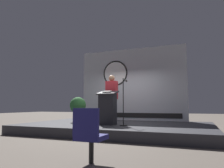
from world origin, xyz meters
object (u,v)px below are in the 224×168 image
object	(u,v)px
potted_plant	(78,107)
speaker_person	(112,99)
podium	(108,108)
microphone_stand	(124,109)
audience_chair_left	(89,133)

from	to	relation	value
potted_plant	speaker_person	bearing A→B (deg)	-10.51
podium	microphone_stand	world-z (taller)	microphone_stand
speaker_person	microphone_stand	bearing A→B (deg)	-42.22
speaker_person	podium	bearing A→B (deg)	-84.98
potted_plant	microphone_stand	bearing A→B (deg)	-21.66
potted_plant	audience_chair_left	xyz separation A→B (m)	(2.72, -4.23, -0.39)
speaker_person	audience_chair_left	xyz separation A→B (m)	(1.17, -3.94, -0.69)
speaker_person	potted_plant	bearing A→B (deg)	169.49
speaker_person	potted_plant	world-z (taller)	speaker_person
podium	potted_plant	distance (m)	1.77
audience_chair_left	microphone_stand	bearing A→B (deg)	98.89
microphone_stand	potted_plant	distance (m)	2.36
microphone_stand	potted_plant	bearing A→B (deg)	158.34
microphone_stand	podium	bearing A→B (deg)	170.28
microphone_stand	audience_chair_left	size ratio (longest dim) A/B	1.69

